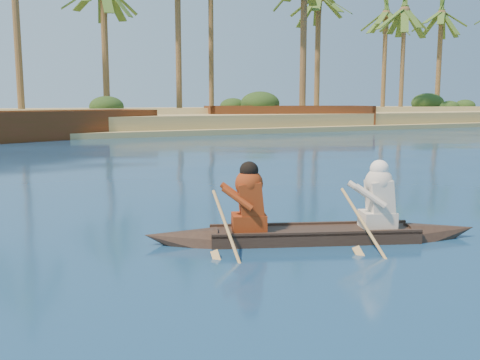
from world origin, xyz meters
name	(u,v)px	position (x,y,z in m)	size (l,w,h in m)	color
ground	(372,187)	(0.00, 0.00, 0.00)	(160.00, 160.00, 0.00)	#0C294F
sandy_embankment	(73,118)	(0.00, 46.89, 0.53)	(150.00, 51.00, 1.50)	tan
palm_grove	(94,32)	(0.00, 35.00, 8.00)	(110.00, 14.00, 16.00)	#406222
shrub_cluster	(107,115)	(0.00, 31.50, 1.20)	(100.00, 6.00, 2.40)	#233F17
canoe	(314,223)	(-4.64, -4.00, 0.30)	(5.46, 2.68, 1.53)	#34261C
barge_mid	(62,127)	(-4.49, 24.11, 0.71)	(12.75, 8.16, 2.02)	#612814
barge_right	(288,119)	(14.00, 27.00, 0.79)	(14.25, 8.10, 2.25)	#612814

